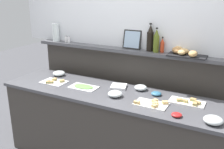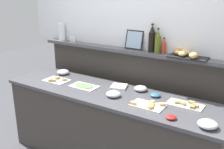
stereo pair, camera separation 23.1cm
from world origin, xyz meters
TOP-DOWN VIEW (x-y plane):
  - ground_plane at (0.00, 0.60)m, footprint 12.00×12.00m
  - buffet_counter at (0.00, 0.00)m, footprint 2.52×0.68m
  - back_ledge_unit at (0.00, 0.51)m, footprint 2.53×0.22m
  - sandwich_platter_rear at (0.52, -0.10)m, footprint 0.32×0.19m
  - sandwich_platter_front at (-0.73, -0.04)m, footprint 0.30×0.21m
  - sandwich_platter_side at (0.82, 0.11)m, footprint 0.35×0.17m
  - cold_cuts_platter at (-0.32, -0.02)m, footprint 0.32×0.20m
  - glass_bowl_large at (-0.85, 0.20)m, footprint 0.16×0.16m
  - glass_bowl_medium at (0.11, -0.08)m, footprint 0.15×0.15m
  - glass_bowl_small at (1.10, -0.21)m, footprint 0.16×0.16m
  - glass_bowl_extra at (0.28, 0.22)m, footprint 0.14×0.14m
  - condiment_bowl_dark at (0.80, -0.23)m, footprint 0.09×0.09m
  - condiment_bowl_teal at (0.48, 0.15)m, footprint 0.11×0.11m
  - napkin_stack at (0.03, 0.17)m, footprint 0.21×0.21m
  - olive_oil_bottle at (0.36, 0.44)m, footprint 0.06×0.06m
  - hot_sauce_bottle at (0.42, 0.46)m, footprint 0.04×0.04m
  - wine_bottle_dark at (0.28, 0.47)m, footprint 0.08×0.08m
  - salt_shaker at (-0.89, 0.44)m, footprint 0.03×0.03m
  - pepper_shaker at (-0.85, 0.44)m, footprint 0.03×0.03m
  - bread_basket at (0.66, 0.44)m, footprint 0.40×0.30m
  - framed_picture at (0.05, 0.48)m, footprint 0.22×0.06m
  - water_carafe at (-1.06, 0.44)m, footprint 0.09×0.09m

SIDE VIEW (x-z plane):
  - ground_plane at x=0.00m, z-range 0.00..0.00m
  - buffet_counter at x=0.00m, z-range 0.00..0.90m
  - back_ledge_unit at x=0.00m, z-range 0.03..1.33m
  - cold_cuts_platter at x=-0.32m, z-range 0.90..0.92m
  - sandwich_platter_front at x=-0.73m, z-range 0.89..0.93m
  - sandwich_platter_rear at x=0.52m, z-range 0.89..0.93m
  - sandwich_platter_side at x=0.82m, z-range 0.89..0.93m
  - napkin_stack at x=0.03m, z-range 0.90..0.93m
  - condiment_bowl_dark at x=0.80m, z-range 0.90..0.93m
  - condiment_bowl_teal at x=0.48m, z-range 0.90..0.94m
  - glass_bowl_extra at x=0.28m, z-range 0.90..0.95m
  - glass_bowl_medium at x=0.11m, z-range 0.90..0.96m
  - glass_bowl_large at x=-0.85m, z-range 0.90..0.96m
  - glass_bowl_small at x=1.10m, z-range 0.90..0.96m
  - bread_basket at x=0.66m, z-range 1.29..1.37m
  - salt_shaker at x=-0.89m, z-range 1.29..1.38m
  - pepper_shaker at x=-0.85m, z-range 1.29..1.38m
  - hot_sauce_bottle at x=0.42m, z-range 1.28..1.46m
  - framed_picture at x=0.05m, z-range 1.29..1.52m
  - water_carafe at x=-1.06m, z-range 1.29..1.53m
  - olive_oil_bottle at x=0.36m, z-range 1.28..1.56m
  - wine_bottle_dark at x=0.28m, z-range 1.28..1.60m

